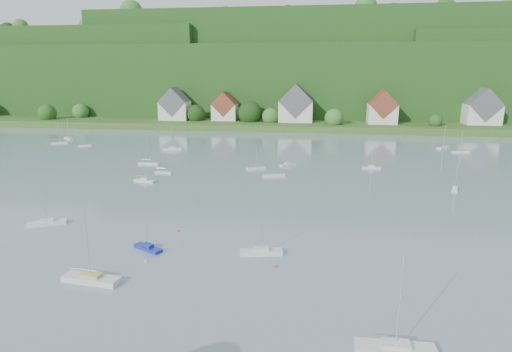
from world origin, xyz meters
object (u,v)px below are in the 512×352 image
(near_sailboat_4, at_px, (395,349))
(near_sailboat_6, at_px, (47,223))
(near_sailboat_1, at_px, (148,247))
(near_sailboat_2, at_px, (91,278))
(near_sailboat_3, at_px, (261,252))

(near_sailboat_4, distance_m, near_sailboat_6, 63.82)
(near_sailboat_1, distance_m, near_sailboat_4, 40.19)
(near_sailboat_2, distance_m, near_sailboat_4, 39.13)
(near_sailboat_2, xyz_separation_m, near_sailboat_4, (37.95, -9.57, 0.01))
(near_sailboat_1, height_order, near_sailboat_4, near_sailboat_4)
(near_sailboat_6, bearing_deg, near_sailboat_4, -52.89)
(near_sailboat_1, relative_size, near_sailboat_3, 0.80)
(near_sailboat_6, bearing_deg, near_sailboat_3, -36.20)
(near_sailboat_1, relative_size, near_sailboat_2, 0.67)
(near_sailboat_1, xyz_separation_m, near_sailboat_3, (18.03, 0.81, 0.05))
(near_sailboat_4, bearing_deg, near_sailboat_2, 165.12)
(near_sailboat_1, bearing_deg, near_sailboat_4, -3.46)
(near_sailboat_2, height_order, near_sailboat_3, near_sailboat_2)
(near_sailboat_1, distance_m, near_sailboat_3, 18.04)
(near_sailboat_3, relative_size, near_sailboat_4, 0.82)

